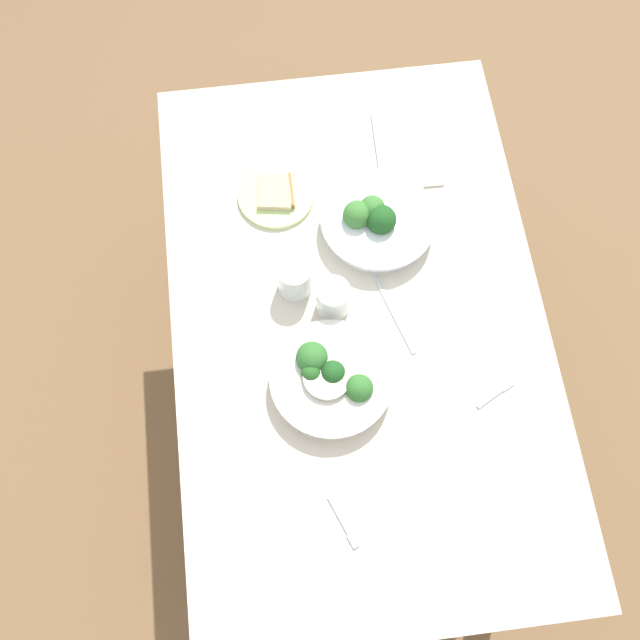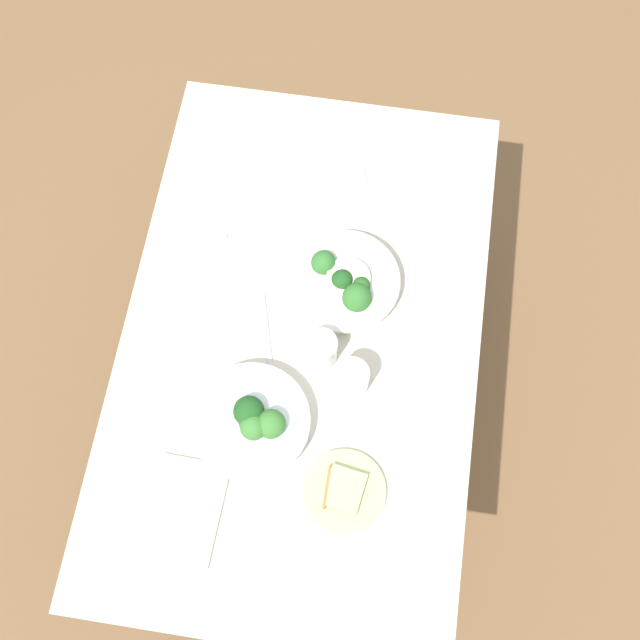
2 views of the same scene
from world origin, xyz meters
TOP-DOWN VIEW (x-y plane):
  - ground_plane at (0.00, 0.00)m, footprint 6.00×6.00m
  - dining_table at (0.00, 0.00)m, footprint 1.32×0.81m
  - broccoli_bowl_far at (-0.14, 0.08)m, footprint 0.26×0.26m
  - broccoli_bowl_near at (0.22, -0.07)m, footprint 0.26×0.26m
  - bread_side_plate at (0.33, 0.15)m, footprint 0.18×0.18m
  - water_glass_center at (0.09, 0.13)m, footprint 0.08×0.08m
  - water_glass_side at (0.04, 0.05)m, footprint 0.07×0.07m
  - fork_by_far_bowl at (-0.20, -0.26)m, footprint 0.05×0.09m
  - fork_by_near_bowl at (-0.43, 0.09)m, footprint 0.11×0.05m
  - table_knife_left at (-0.00, -0.08)m, footprint 0.19×0.07m
  - napkin_folded_upper at (0.42, -0.18)m, footprint 0.22×0.16m

SIDE VIEW (x-z plane):
  - ground_plane at x=0.00m, z-range 0.00..0.00m
  - dining_table at x=0.00m, z-range 0.24..0.97m
  - table_knife_left at x=0.00m, z-range 0.73..0.74m
  - fork_by_near_bowl at x=-0.43m, z-range 0.73..0.74m
  - fork_by_far_bowl at x=-0.20m, z-range 0.73..0.74m
  - napkin_folded_upper at x=0.42m, z-range 0.73..0.74m
  - bread_side_plate at x=0.33m, z-range 0.73..0.76m
  - broccoli_bowl_far at x=-0.14m, z-range 0.72..0.81m
  - broccoli_bowl_near at x=0.22m, z-range 0.72..0.82m
  - water_glass_side at x=0.04m, z-range 0.73..0.82m
  - water_glass_center at x=0.09m, z-range 0.73..0.82m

